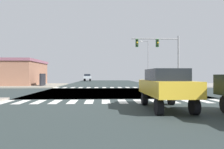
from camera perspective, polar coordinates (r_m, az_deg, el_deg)
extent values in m
cube|color=#2C3636|center=(20.33, 0.19, -4.72)|extent=(14.00, 90.00, 0.05)
cube|color=#2C3636|center=(20.33, 0.19, -4.72)|extent=(90.00, 12.00, 0.05)
cube|color=gray|center=(35.17, 20.90, -2.63)|extent=(12.00, 12.00, 0.14)
cube|color=gray|center=(34.46, -22.99, -2.68)|extent=(12.00, 12.00, 0.14)
cube|color=white|center=(14.27, -26.64, -6.54)|extent=(0.50, 2.00, 0.01)
cube|color=white|center=(13.90, -22.85, -6.72)|extent=(0.50, 2.00, 0.01)
cube|color=white|center=(13.58, -18.86, -6.87)|extent=(0.50, 2.00, 0.01)
cube|color=white|center=(13.34, -14.70, -7.00)|extent=(0.50, 2.00, 0.01)
cube|color=white|center=(13.17, -10.41, -7.09)|extent=(0.50, 2.00, 0.01)
cube|color=white|center=(13.07, -6.03, -7.15)|extent=(0.50, 2.00, 0.01)
cube|color=white|center=(13.04, -1.61, -7.16)|extent=(0.50, 2.00, 0.01)
cube|color=white|center=(13.10, 2.80, -7.13)|extent=(0.50, 2.00, 0.01)
cube|color=white|center=(13.23, 7.15, -7.06)|extent=(0.50, 2.00, 0.01)
cube|color=white|center=(13.43, 11.40, -6.95)|extent=(0.50, 2.00, 0.01)
cube|color=white|center=(13.70, 15.49, -6.82)|extent=(0.50, 2.00, 0.01)
cube|color=white|center=(14.04, 19.40, -6.65)|extent=(0.50, 2.00, 0.01)
cube|color=white|center=(14.44, 23.11, -6.47)|extent=(0.50, 2.00, 0.01)
cube|color=white|center=(14.90, 26.60, -6.27)|extent=(0.50, 2.00, 0.01)
cube|color=white|center=(28.19, -14.39, -3.38)|extent=(0.50, 2.00, 0.01)
cube|color=white|center=(28.00, -12.38, -3.41)|extent=(0.50, 2.00, 0.01)
cube|color=white|center=(27.85, -10.35, -3.43)|extent=(0.50, 2.00, 0.01)
cube|color=white|center=(27.73, -8.30, -3.44)|extent=(0.50, 2.00, 0.01)
cube|color=white|center=(27.65, -6.23, -3.45)|extent=(0.50, 2.00, 0.01)
cube|color=white|center=(27.60, -4.16, -3.46)|extent=(0.50, 2.00, 0.01)
cube|color=white|center=(27.59, -2.08, -3.46)|extent=(0.50, 2.00, 0.01)
cube|color=white|center=(27.62, 0.00, -3.46)|extent=(0.50, 2.00, 0.01)
cube|color=white|center=(27.68, 2.07, -3.45)|extent=(0.50, 2.00, 0.01)
cube|color=white|center=(27.78, 4.13, -3.44)|extent=(0.50, 2.00, 0.01)
cube|color=white|center=(27.91, 6.18, -3.42)|extent=(0.50, 2.00, 0.01)
cube|color=white|center=(28.08, 8.20, -3.40)|extent=(0.50, 2.00, 0.01)
cube|color=white|center=(28.28, 10.19, -3.38)|extent=(0.50, 2.00, 0.01)
cube|color=white|center=(28.51, 12.16, -3.35)|extent=(0.50, 2.00, 0.01)
cylinder|color=gray|center=(28.97, 17.20, 3.28)|extent=(0.20, 0.20, 6.65)
cylinder|color=gray|center=(28.42, 11.31, 9.27)|extent=(6.11, 0.14, 0.14)
cube|color=#1E5123|center=(28.41, 11.91, 8.16)|extent=(0.32, 0.40, 1.00)
sphere|color=black|center=(28.22, 12.04, 8.85)|extent=(0.22, 0.22, 0.22)
sphere|color=orange|center=(28.18, 12.04, 8.22)|extent=(0.22, 0.22, 0.22)
sphere|color=black|center=(28.13, 12.04, 7.60)|extent=(0.22, 0.22, 0.22)
cube|color=#1E5123|center=(27.88, 6.63, 8.31)|extent=(0.32, 0.40, 1.00)
sphere|color=black|center=(27.69, 6.71, 9.02)|extent=(0.22, 0.22, 0.22)
sphere|color=orange|center=(27.64, 6.71, 8.39)|extent=(0.22, 0.22, 0.22)
sphere|color=black|center=(27.60, 6.71, 7.75)|extent=(0.22, 0.22, 0.22)
cylinder|color=gray|center=(42.48, 9.58, 3.28)|extent=(0.16, 0.16, 8.28)
cylinder|color=gray|center=(42.77, 8.65, 8.71)|extent=(1.40, 0.10, 0.10)
ellipsoid|color=silver|center=(42.63, 7.72, 8.67)|extent=(0.60, 0.32, 0.20)
cube|color=black|center=(31.01, -17.91, -1.43)|extent=(0.24, 2.20, 1.80)
cylinder|color=black|center=(56.03, -5.90, -1.44)|extent=(0.26, 0.68, 0.68)
cylinder|color=black|center=(56.14, -7.37, -1.43)|extent=(0.26, 0.68, 0.68)
cylinder|color=black|center=(58.95, -5.73, -1.37)|extent=(0.26, 0.68, 0.68)
cylinder|color=black|center=(59.05, -7.13, -1.37)|extent=(0.26, 0.68, 0.68)
cube|color=#AFB9C0|center=(57.53, -6.53, -0.74)|extent=(1.80, 4.30, 0.66)
cube|color=black|center=(57.52, -6.53, -0.14)|extent=(1.55, 2.24, 0.54)
cylinder|color=black|center=(11.66, 8.60, -6.33)|extent=(0.26, 0.68, 0.68)
cylinder|color=black|center=(12.02, 15.38, -6.14)|extent=(0.26, 0.68, 0.68)
cylinder|color=black|center=(8.84, 12.28, -8.32)|extent=(0.26, 0.68, 0.68)
cylinder|color=black|center=(9.30, 20.97, -7.90)|extent=(0.26, 0.68, 0.68)
cube|color=gold|center=(10.36, 14.07, -3.38)|extent=(1.80, 4.30, 0.66)
cube|color=black|center=(10.35, 14.07, -0.07)|extent=(1.55, 2.24, 0.54)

